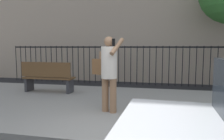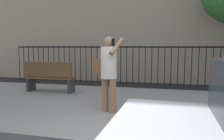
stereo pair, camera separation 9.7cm
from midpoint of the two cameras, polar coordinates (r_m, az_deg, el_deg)
sidewalk at (r=5.40m, az=7.29°, el=-9.92°), size 28.00×4.40×0.15m
iron_fence at (r=8.90m, az=9.90°, el=2.55°), size 12.03×0.04×1.60m
pedestrian_on_phone at (r=4.64m, az=-0.53°, el=0.33°), size 0.71×0.53×1.63m
street_bench at (r=6.99m, az=-15.84°, el=-1.61°), size 1.60×0.45×0.95m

